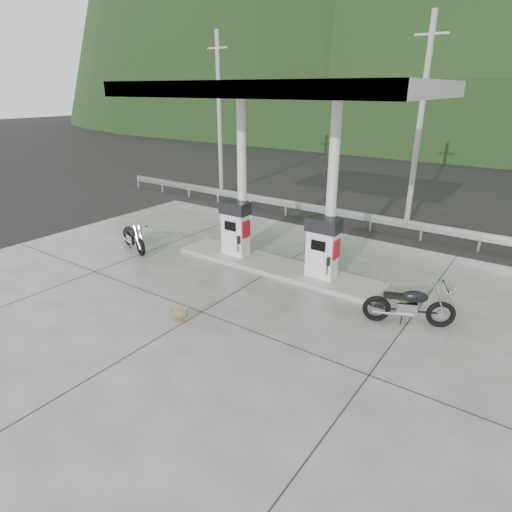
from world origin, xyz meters
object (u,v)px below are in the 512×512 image
Objects in this scene: gas_pump_left at (235,228)px; motorcycle_left at (133,238)px; motorcycle_right at (409,306)px; gas_pump_right at (322,248)px; duck at (180,314)px.

motorcycle_left is at bearing -156.94° from gas_pump_left.
motorcycle_left is 9.53m from motorcycle_right.
gas_pump_right is at bearing 0.00° from gas_pump_left.
duck is (4.88, -2.66, -0.27)m from motorcycle_left.
gas_pump_left is at bearing 180.00° from gas_pump_right.
motorcycle_right is 4.01× the size of duck.
motorcycle_left is 0.93× the size of motorcycle_right.
gas_pump_left is 6.19m from motorcycle_right.
gas_pump_right is 3.11m from motorcycle_right.
motorcycle_left is (-3.44, -1.46, -0.60)m from gas_pump_left.
duck is (-1.76, -4.12, -0.87)m from gas_pump_right.
duck is at bearing -113.09° from gas_pump_right.
duck is at bearing -8.31° from motorcycle_left.
motorcycle_right is at bearing 22.99° from motorcycle_left.
gas_pump_left is at bearing 43.34° from motorcycle_left.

